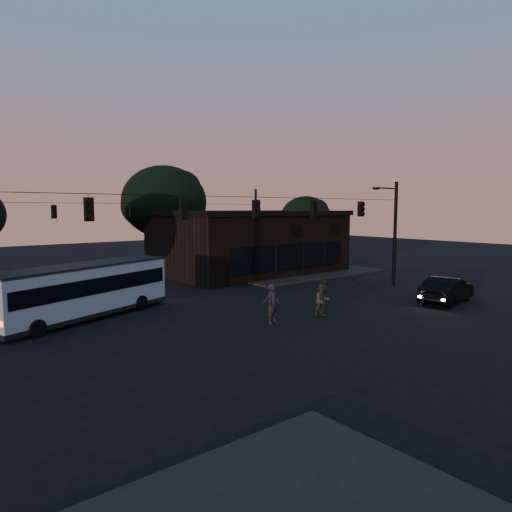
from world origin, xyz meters
TOP-DOWN VIEW (x-y plane):
  - ground at (0.00, 0.00)m, footprint 120.00×120.00m
  - sidewalk_far_right at (12.00, 14.00)m, footprint 14.00×10.00m
  - building at (9.00, 15.97)m, footprint 15.40×10.41m
  - tree_behind at (4.00, 22.00)m, footprint 7.60×7.60m
  - tree_right at (18.00, 18.00)m, footprint 5.20×5.20m
  - signal_rig_near at (0.00, 4.00)m, footprint 26.24×0.30m
  - signal_rig_far at (0.00, 20.00)m, footprint 26.24×0.30m
  - bus at (-8.01, 8.05)m, footprint 10.00×5.65m
  - car at (9.93, -1.73)m, footprint 4.97×2.38m
  - pedestrian_a at (-1.19, 1.24)m, footprint 0.79×0.61m
  - pedestrian_b at (1.67, 0.62)m, footprint 1.00×0.89m
  - pedestrian_c at (3.25, 1.90)m, footprint 1.01×0.78m
  - pedestrian_d at (0.09, 2.82)m, footprint 1.12×0.82m

SIDE VIEW (x-z plane):
  - ground at x=0.00m, z-range 0.00..0.00m
  - sidewalk_far_right at x=12.00m, z-range 0.00..0.15m
  - pedestrian_d at x=0.09m, z-range 0.00..1.55m
  - car at x=9.93m, z-range 0.00..1.57m
  - pedestrian_c at x=3.25m, z-range 0.00..1.60m
  - pedestrian_b at x=1.67m, z-range 0.00..1.70m
  - pedestrian_a at x=-1.19m, z-range 0.00..1.93m
  - bus at x=-8.01m, z-range 0.17..2.94m
  - building at x=9.00m, z-range 0.01..5.41m
  - signal_rig_far at x=0.00m, z-range 0.45..7.95m
  - signal_rig_near at x=0.00m, z-range 0.70..8.20m
  - tree_right at x=18.00m, z-range 1.20..8.06m
  - tree_behind at x=4.00m, z-range 1.48..10.91m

